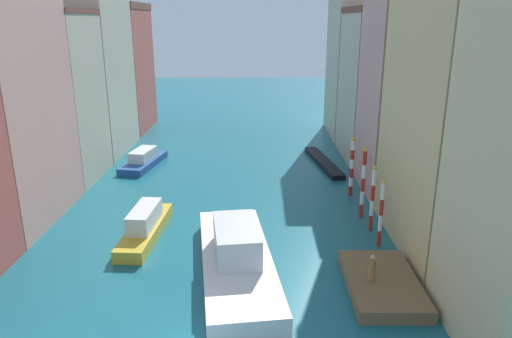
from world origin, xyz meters
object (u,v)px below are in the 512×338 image
at_px(waterfront_dock, 382,284).
at_px(vaporetto_white, 237,257).
at_px(mooring_pole_1, 372,198).
at_px(motorboat_0, 143,160).
at_px(mooring_pole_3, 352,166).
at_px(gondola_black, 323,162).
at_px(mooring_pole_2, 363,182).
at_px(motorboat_1, 145,225).
at_px(person_on_dock, 372,268).
at_px(mooring_pole_0, 381,213).

distance_m(waterfront_dock, vaporetto_white, 8.00).
xyz_separation_m(waterfront_dock, mooring_pole_1, (1.04, 7.48, 1.98)).
bearing_deg(motorboat_0, mooring_pole_3, -23.01).
bearing_deg(motorboat_0, gondola_black, 2.06).
height_order(mooring_pole_3, motorboat_0, mooring_pole_3).
bearing_deg(mooring_pole_3, gondola_black, 97.23).
xyz_separation_m(mooring_pole_2, motorboat_1, (-14.89, -3.38, -1.88)).
height_order(waterfront_dock, person_on_dock, person_on_dock).
xyz_separation_m(waterfront_dock, vaporetto_white, (-7.78, 1.77, 0.58)).
bearing_deg(person_on_dock, vaporetto_white, 164.51).
relative_size(mooring_pole_1, motorboat_1, 0.58).
xyz_separation_m(vaporetto_white, motorboat_0, (-10.08, 20.46, -0.32)).
bearing_deg(mooring_pole_0, mooring_pole_3, 90.95).
bearing_deg(person_on_dock, mooring_pole_3, 83.87).
height_order(gondola_black, motorboat_1, motorboat_1).
bearing_deg(mooring_pole_0, motorboat_1, 175.25).
distance_m(mooring_pole_2, mooring_pole_3, 4.49).
bearing_deg(waterfront_dock, mooring_pole_1, 82.07).
xyz_separation_m(person_on_dock, mooring_pole_2, (1.52, 9.98, 1.29)).
relative_size(mooring_pole_0, motorboat_1, 0.56).
bearing_deg(mooring_pole_3, waterfront_dock, -93.61).
xyz_separation_m(person_on_dock, vaporetto_white, (-7.13, 1.97, -0.44)).
height_order(person_on_dock, mooring_pole_1, mooring_pole_1).
xyz_separation_m(person_on_dock, motorboat_1, (-13.36, 6.60, -0.60)).
bearing_deg(mooring_pole_3, mooring_pole_1, -88.80).
height_order(motorboat_0, motorboat_1, motorboat_1).
bearing_deg(mooring_pole_1, vaporetto_white, -147.09).
bearing_deg(motorboat_1, motorboat_0, 103.66).
distance_m(mooring_pole_0, mooring_pole_2, 4.65).
bearing_deg(motorboat_0, vaporetto_white, -63.76).
bearing_deg(mooring_pole_1, mooring_pole_3, 91.20).
height_order(mooring_pole_0, motorboat_1, mooring_pole_0).
height_order(waterfront_dock, vaporetto_white, vaporetto_white).
xyz_separation_m(waterfront_dock, mooring_pole_0, (1.05, 5.14, 1.91)).
relative_size(waterfront_dock, mooring_pole_1, 1.37).
height_order(mooring_pole_3, gondola_black, mooring_pole_3).
xyz_separation_m(waterfront_dock, mooring_pole_3, (0.90, 14.26, 2.14)).
xyz_separation_m(mooring_pole_3, gondola_black, (-1.09, 8.61, -2.26)).
height_order(mooring_pole_1, gondola_black, mooring_pole_1).
distance_m(mooring_pole_2, vaporetto_white, 11.91).
distance_m(waterfront_dock, gondola_black, 22.87).
distance_m(mooring_pole_3, vaporetto_white, 15.29).
distance_m(person_on_dock, mooring_pole_2, 10.17).
relative_size(mooring_pole_1, vaporetto_white, 0.35).
bearing_deg(mooring_pole_2, mooring_pole_1, -85.69).
bearing_deg(mooring_pole_1, motorboat_0, 142.04).
bearing_deg(gondola_black, vaporetto_white, -109.78).
distance_m(mooring_pole_0, mooring_pole_1, 2.34).
bearing_deg(vaporetto_white, mooring_pole_3, 55.20).
height_order(mooring_pole_1, motorboat_0, mooring_pole_1).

